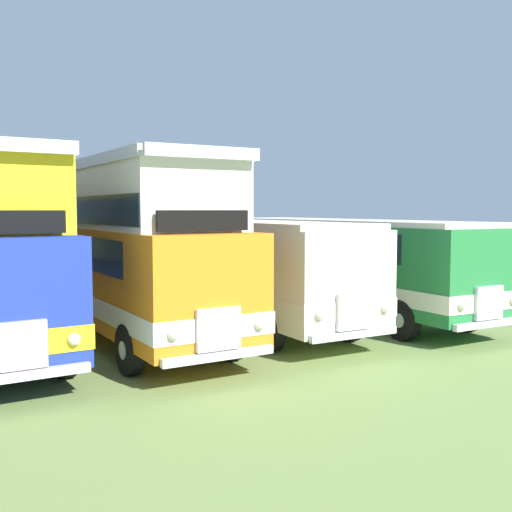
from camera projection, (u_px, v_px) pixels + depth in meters
name	position (u px, v px, depth m)	size (l,w,h in m)	color
bus_sixth_in_row	(125.00, 246.00, 15.59)	(2.89, 10.45, 4.52)	orange
bus_seventh_in_row	(242.00, 263.00, 17.58)	(2.66, 10.40, 2.99)	silver
bus_eighth_in_row	(340.00, 258.00, 19.33)	(2.68, 11.62, 2.99)	#237538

